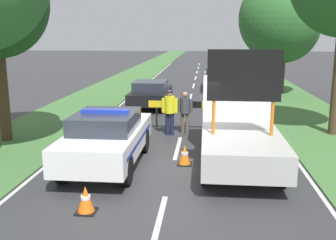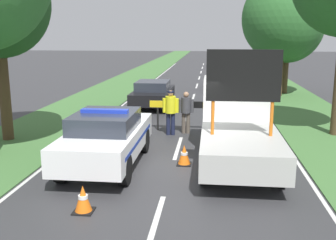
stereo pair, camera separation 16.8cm
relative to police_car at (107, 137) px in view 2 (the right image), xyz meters
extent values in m
plane|color=#333335|center=(1.86, 0.11, -0.83)|extent=(160.00, 160.00, 0.00)
cube|color=silver|center=(1.86, -3.38, -0.83)|extent=(0.12, 2.66, 0.01)
cube|color=silver|center=(1.86, 2.02, -0.83)|extent=(0.12, 2.66, 0.01)
cube|color=silver|center=(1.86, 7.41, -0.83)|extent=(0.12, 2.66, 0.01)
cube|color=silver|center=(1.86, 12.80, -0.83)|extent=(0.12, 2.66, 0.01)
cube|color=silver|center=(1.86, 18.20, -0.83)|extent=(0.12, 2.66, 0.01)
cube|color=silver|center=(1.86, 23.59, -0.83)|extent=(0.12, 2.66, 0.01)
cube|color=silver|center=(1.86, 28.99, -0.83)|extent=(0.12, 2.66, 0.01)
cube|color=silver|center=(1.86, 34.38, -0.83)|extent=(0.12, 2.66, 0.01)
cube|color=silver|center=(1.86, 39.77, -0.83)|extent=(0.12, 2.66, 0.01)
cube|color=silver|center=(-1.76, 12.55, -0.83)|extent=(0.10, 56.09, 0.01)
cube|color=silver|center=(5.48, 12.55, -0.83)|extent=(0.10, 56.09, 0.01)
cube|color=#427038|center=(-3.73, 20.11, -0.82)|extent=(3.75, 120.00, 0.03)
cube|color=#427038|center=(7.45, 20.11, -0.82)|extent=(3.75, 120.00, 0.03)
cube|color=white|center=(0.00, 0.02, -0.09)|extent=(1.87, 4.58, 0.70)
cube|color=#282D38|center=(0.00, -0.12, 0.50)|extent=(1.64, 2.11, 0.47)
cylinder|color=black|center=(-0.81, 1.44, -0.44)|extent=(0.24, 0.79, 0.79)
cylinder|color=black|center=(0.81, 1.44, -0.44)|extent=(0.24, 0.79, 0.79)
cylinder|color=black|center=(-0.81, -1.40, -0.44)|extent=(0.24, 0.79, 0.79)
cylinder|color=black|center=(0.81, -1.40, -0.44)|extent=(0.24, 0.79, 0.79)
cube|color=#1E38C6|center=(0.00, -0.12, 0.78)|extent=(1.31, 0.24, 0.10)
cube|color=#193399|center=(0.00, 0.02, -0.05)|extent=(1.88, 3.75, 0.10)
cube|color=black|center=(0.00, 2.35, -0.16)|extent=(1.03, 0.08, 0.42)
cube|color=white|center=(3.72, 2.37, 0.53)|extent=(2.09, 1.68, 1.88)
cube|color=#232833|center=(3.72, 3.19, 0.87)|extent=(1.78, 0.04, 0.83)
cube|color=#B2B2AD|center=(3.72, -0.35, -0.08)|extent=(2.09, 3.76, 0.68)
cylinder|color=#D16619|center=(2.96, -0.35, 0.71)|extent=(0.09, 0.09, 0.90)
cylinder|color=#D16619|center=(4.47, -0.35, 0.71)|extent=(0.09, 0.09, 0.90)
cube|color=black|center=(3.72, -0.35, 1.82)|extent=(1.89, 0.12, 1.32)
cylinder|color=black|center=(2.79, 2.37, -0.41)|extent=(0.24, 0.84, 0.84)
cylinder|color=black|center=(4.64, 2.37, -0.41)|extent=(0.24, 0.84, 0.84)
cylinder|color=black|center=(2.79, -1.10, -0.41)|extent=(0.24, 0.84, 0.84)
cylinder|color=black|center=(4.64, -1.10, -0.41)|extent=(0.24, 0.84, 0.84)
cylinder|color=black|center=(0.85, 4.40, -0.38)|extent=(0.07, 0.07, 0.91)
cylinder|color=black|center=(3.33, 4.40, -0.38)|extent=(0.07, 0.07, 0.91)
cube|color=yellow|center=(0.80, 4.40, 0.20)|extent=(0.52, 0.08, 0.25)
cube|color=black|center=(1.32, 4.40, 0.20)|extent=(0.52, 0.08, 0.25)
cube|color=yellow|center=(1.83, 4.40, 0.20)|extent=(0.52, 0.08, 0.25)
cube|color=black|center=(2.35, 4.40, 0.20)|extent=(0.52, 0.08, 0.25)
cube|color=yellow|center=(2.87, 4.40, 0.20)|extent=(0.52, 0.08, 0.25)
cube|color=black|center=(3.38, 4.40, 0.20)|extent=(0.52, 0.08, 0.25)
cylinder|color=#191E38|center=(1.35, 3.70, -0.42)|extent=(0.16, 0.16, 0.83)
cylinder|color=#191E38|center=(1.52, 3.70, -0.42)|extent=(0.16, 0.16, 0.83)
cylinder|color=yellow|center=(1.43, 3.70, 0.31)|extent=(0.38, 0.38, 0.63)
cylinder|color=yellow|center=(1.19, 3.70, 0.28)|extent=(0.13, 0.13, 0.53)
cylinder|color=yellow|center=(1.67, 3.70, 0.28)|extent=(0.13, 0.13, 0.53)
sphere|color=#A57A5B|center=(1.43, 3.70, 0.74)|extent=(0.22, 0.22, 0.22)
cylinder|color=#141933|center=(1.43, 3.70, 0.79)|extent=(0.25, 0.25, 0.05)
cylinder|color=brown|center=(1.90, 3.99, -0.44)|extent=(0.15, 0.15, 0.79)
cylinder|color=brown|center=(2.06, 3.99, -0.44)|extent=(0.15, 0.15, 0.79)
cylinder|color=#3D3D42|center=(1.98, 3.99, 0.26)|extent=(0.36, 0.36, 0.60)
cylinder|color=#3D3D42|center=(1.76, 3.99, 0.23)|extent=(0.12, 0.12, 0.51)
cylinder|color=#3D3D42|center=(2.21, 3.99, 0.23)|extent=(0.12, 0.12, 0.51)
sphere|color=#A57A5B|center=(1.98, 3.99, 0.66)|extent=(0.20, 0.20, 0.20)
cube|color=black|center=(-1.19, 4.35, -0.82)|extent=(0.39, 0.39, 0.03)
cone|color=orange|center=(-1.19, 4.35, -0.55)|extent=(0.33, 0.33, 0.51)
cylinder|color=white|center=(-1.19, 4.35, -0.52)|extent=(0.19, 0.19, 0.07)
cube|color=black|center=(-1.10, 5.33, -0.82)|extent=(0.38, 0.38, 0.03)
cone|color=orange|center=(-1.10, 5.33, -0.56)|extent=(0.32, 0.32, 0.49)
cylinder|color=white|center=(-1.10, 5.33, -0.53)|extent=(0.18, 0.18, 0.07)
cube|color=black|center=(-0.47, 4.58, -0.82)|extent=(0.46, 0.46, 0.03)
cone|color=orange|center=(-0.47, 4.58, -0.50)|extent=(0.39, 0.39, 0.61)
cylinder|color=white|center=(-0.47, 4.58, -0.47)|extent=(0.22, 0.22, 0.08)
cube|color=black|center=(0.28, -3.01, -0.82)|extent=(0.42, 0.42, 0.03)
cone|color=orange|center=(0.28, -3.01, -0.52)|extent=(0.36, 0.36, 0.56)
cylinder|color=white|center=(0.28, -3.01, -0.50)|extent=(0.20, 0.20, 0.08)
cube|color=black|center=(2.18, 0.31, -0.82)|extent=(0.42, 0.42, 0.03)
cone|color=orange|center=(2.18, 0.31, -0.53)|extent=(0.35, 0.35, 0.55)
cylinder|color=white|center=(2.18, 0.31, -0.50)|extent=(0.20, 0.20, 0.08)
cube|color=black|center=(-0.08, 9.48, -0.22)|extent=(1.84, 4.28, 0.57)
cube|color=#282D38|center=(-0.08, 9.36, 0.29)|extent=(1.62, 1.97, 0.45)
cylinder|color=black|center=(-0.88, 10.81, -0.51)|extent=(0.24, 0.64, 0.64)
cylinder|color=black|center=(0.72, 10.81, -0.51)|extent=(0.24, 0.64, 0.64)
cylinder|color=black|center=(-0.88, 8.16, -0.51)|extent=(0.24, 0.64, 0.64)
cylinder|color=black|center=(0.72, 8.16, -0.51)|extent=(0.24, 0.64, 0.64)
cube|color=silver|center=(3.56, 16.53, -0.14)|extent=(1.89, 4.60, 0.62)
cube|color=#282D38|center=(3.56, 16.39, 0.44)|extent=(1.66, 2.12, 0.53)
cylinder|color=black|center=(2.74, 17.95, -0.44)|extent=(0.24, 0.78, 0.78)
cylinder|color=black|center=(4.39, 17.95, -0.44)|extent=(0.24, 0.78, 0.78)
cylinder|color=black|center=(2.74, 15.10, -0.44)|extent=(0.24, 0.78, 0.78)
cylinder|color=black|center=(4.39, 15.10, -0.44)|extent=(0.24, 0.78, 0.78)
cylinder|color=#4C3823|center=(-4.25, 2.35, 0.87)|extent=(0.39, 0.39, 3.41)
cylinder|color=#4C3823|center=(7.50, 15.00, 0.46)|extent=(0.41, 0.41, 2.59)
ellipsoid|color=#2D662D|center=(7.50, 15.00, 3.40)|extent=(4.38, 4.38, 4.60)
cylinder|color=#4C3823|center=(7.00, 13.95, 0.58)|extent=(0.42, 0.42, 2.83)
ellipsoid|color=#2D662D|center=(7.00, 13.95, 3.79)|extent=(4.77, 4.77, 5.01)
cylinder|color=#473828|center=(6.78, 13.09, 2.20)|extent=(0.20, 0.20, 6.06)
cube|color=#473828|center=(6.78, 13.09, 4.62)|extent=(1.20, 0.10, 0.10)
camera|label=1|loc=(2.74, -10.51, 2.84)|focal=42.00mm
camera|label=2|loc=(2.90, -10.49, 2.84)|focal=42.00mm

